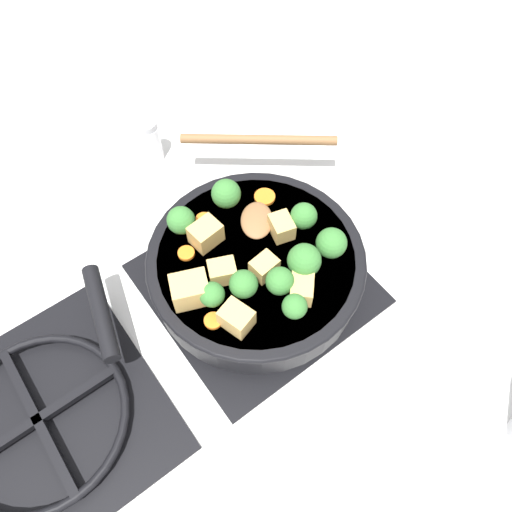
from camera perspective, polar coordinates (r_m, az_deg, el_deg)
name	(u,v)px	position (r m, az deg, el deg)	size (l,w,h in m)	color
ground_plane	(256,284)	(0.79, 0.00, -3.22)	(2.40, 2.40, 0.00)	silver
front_burner_grate	(256,280)	(0.78, 0.00, -2.80)	(0.31, 0.31, 0.03)	black
rear_burner_grate	(40,421)	(0.76, -23.45, -16.95)	(0.31, 0.31, 0.03)	black
skillet_pan	(255,265)	(0.74, -0.13, -1.09)	(0.32, 0.41, 0.06)	black
wooden_spoon	(258,170)	(0.80, 0.23, 9.76)	(0.26, 0.25, 0.02)	brown
tofu_cube_center_large	(190,290)	(0.67, -7.55, -3.86)	(0.05, 0.04, 0.04)	tan
tofu_cube_near_handle	(302,289)	(0.68, 5.23, -3.79)	(0.04, 0.03, 0.03)	tan
tofu_cube_east_chunk	(236,318)	(0.65, -2.26, -7.10)	(0.04, 0.03, 0.03)	tan
tofu_cube_west_chunk	(220,269)	(0.69, -4.09, -1.54)	(0.04, 0.03, 0.03)	tan
tofu_cube_back_piece	(264,267)	(0.69, 0.95, -1.25)	(0.04, 0.03, 0.03)	tan
tofu_cube_front_piece	(206,234)	(0.72, -5.77, 2.53)	(0.04, 0.03, 0.03)	tan
tofu_cube_mid_small	(281,227)	(0.73, 2.93, 3.36)	(0.04, 0.03, 0.03)	tan
broccoli_floret_near_spoon	(212,295)	(0.66, -5.04, -4.43)	(0.03, 0.03, 0.04)	#709956
broccoli_floret_center_top	(295,307)	(0.65, 4.43, -5.80)	(0.03, 0.03, 0.04)	#709956
broccoli_floret_east_rim	(181,220)	(0.73, -8.56, 4.04)	(0.04, 0.04, 0.05)	#709956
broccoli_floret_west_rim	(331,243)	(0.70, 8.61, 1.45)	(0.04, 0.04, 0.05)	#709956
broccoli_floret_north_edge	(226,194)	(0.75, -3.44, 7.10)	(0.04, 0.04, 0.05)	#709956
broccoli_floret_south_cluster	(244,284)	(0.66, -1.43, -3.26)	(0.04, 0.04, 0.05)	#709956
broccoli_floret_mid_floret	(280,281)	(0.67, 2.75, -2.90)	(0.04, 0.04, 0.05)	#709956
broccoli_floret_small_inner	(302,214)	(0.73, 5.27, 4.76)	(0.04, 0.04, 0.05)	#709956
broccoli_floret_tall_stem	(304,260)	(0.68, 5.53, -0.51)	(0.05, 0.05, 0.05)	#709956
carrot_slice_orange_thin	(265,197)	(0.78, 1.00, 6.76)	(0.03, 0.03, 0.01)	orange
carrot_slice_near_center	(204,219)	(0.75, -6.01, 4.19)	(0.02, 0.02, 0.01)	orange
carrot_slice_edge_slice	(186,253)	(0.72, -7.98, 0.32)	(0.02, 0.02, 0.01)	orange
carrot_slice_under_broccoli	(213,321)	(0.67, -4.93, -7.38)	(0.02, 0.02, 0.01)	orange
salt_shaker	(151,141)	(0.94, -11.94, 12.70)	(0.04, 0.04, 0.09)	white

